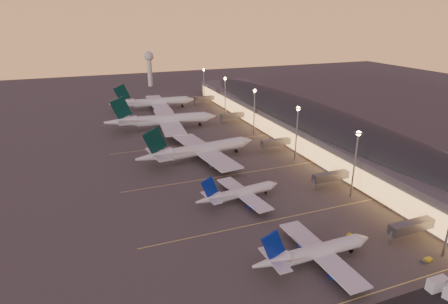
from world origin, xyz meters
TOP-DOWN VIEW (x-y plane):
  - ground at (0.00, 0.00)m, footprint 700.00×700.00m
  - airliner_narrow_south at (-0.42, -29.32)m, footprint 37.54×33.42m
  - airliner_narrow_north at (-5.04, 11.93)m, footprint 34.54×31.07m
  - airliner_wide_near at (-6.26, 57.09)m, footprint 59.83×54.95m
  - airliner_wide_mid at (-10.87, 113.77)m, footprint 66.51×60.85m
  - airliner_wide_far at (-6.03, 165.39)m, footprint 61.29×55.79m
  - terminal_building at (61.84, 72.47)m, footprint 56.35×255.00m
  - light_masts at (36.00, 65.00)m, footprint 2.20×217.20m
  - radar_tower at (10.00, 260.00)m, footprint 9.00×9.00m
  - lane_markings at (0.00, 40.00)m, footprint 90.00×180.36m
  - baggage_tug_a at (29.51, -40.35)m, footprint 3.34×1.62m
  - baggage_tug_b at (16.74, -22.83)m, footprint 3.66×2.70m
  - catering_truck_a at (22.61, -49.66)m, footprint 5.93×2.45m

SIDE VIEW (x-z plane):
  - ground at x=0.00m, z-range 0.00..0.00m
  - lane_markings at x=0.00m, z-range 0.01..0.01m
  - baggage_tug_a at x=29.51m, z-range -0.04..0.93m
  - baggage_tug_b at x=16.74m, z-range -0.04..0.98m
  - catering_truck_a at x=22.61m, z-range -0.11..3.20m
  - airliner_narrow_north at x=-5.04m, z-range -2.98..9.35m
  - airliner_narrow_south at x=-0.42m, z-range -3.25..10.21m
  - airliner_wide_near at x=-6.26m, z-range -4.64..14.50m
  - airliner_wide_far at x=-6.03m, z-range -4.76..14.86m
  - airliner_wide_mid at x=-10.87m, z-range -5.16..16.11m
  - terminal_building at x=61.84m, z-range 0.05..17.51m
  - light_masts at x=36.00m, z-range 4.60..30.50m
  - radar_tower at x=10.00m, z-range 5.62..38.12m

